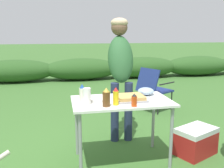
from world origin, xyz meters
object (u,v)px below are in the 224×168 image
folding_table (122,107)px  food_tray (130,98)px  mixing_bowl (146,91)px  mayo_bottle (82,94)px  standing_person_in_red_jacket (121,63)px  plate_stack (98,99)px  mustard_bottle (116,97)px  camp_chair_green_behind_table (153,87)px  beer_bottle (106,98)px  paper_cup_stack (87,96)px  hot_sauce_bottle (134,100)px  cooler_box (196,141)px

folding_table → food_tray: (0.10, -0.02, 0.10)m
mixing_bowl → folding_table: bearing=-152.8°
mayo_bottle → standing_person_in_red_jacket: 0.93m
folding_table → plate_stack: bearing=168.6°
food_tray → mustard_bottle: 0.26m
folding_table → mixing_bowl: bearing=27.2°
food_tray → camp_chair_green_behind_table: size_ratio=0.40×
camp_chair_green_behind_table → beer_bottle: bearing=-61.4°
standing_person_in_red_jacket → mayo_bottle: bearing=-126.2°
folding_table → paper_cup_stack: bearing=-167.5°
food_tray → hot_sauce_bottle: hot_sauce_bottle is taller
mayo_bottle → standing_person_in_red_jacket: (0.59, 0.68, 0.23)m
beer_bottle → cooler_box: beer_bottle is taller
mayo_bottle → hot_sauce_bottle: (0.50, -0.26, -0.03)m
mayo_bottle → camp_chair_green_behind_table: (1.48, 1.71, -0.37)m
folding_table → standing_person_in_red_jacket: 0.81m
hot_sauce_bottle → camp_chair_green_behind_table: bearing=63.7°
standing_person_in_red_jacket → food_tray: bearing=-90.0°
food_tray → mixing_bowl: mixing_bowl is taller
paper_cup_stack → folding_table: bearing=12.5°
mixing_bowl → mustard_bottle: 0.57m
folding_table → beer_bottle: bearing=-136.8°
camp_chair_green_behind_table → cooler_box: (-0.10, -1.74, -0.30)m
mixing_bowl → mayo_bottle: size_ratio=0.96×
standing_person_in_red_jacket → camp_chair_green_behind_table: size_ratio=2.02×
folding_table → mustard_bottle: bearing=-121.8°
mixing_bowl → standing_person_in_red_jacket: size_ratio=0.12×
cooler_box → paper_cup_stack: bearing=158.2°
plate_stack → beer_bottle: beer_bottle is taller
beer_bottle → food_tray: bearing=30.2°
folding_table → mayo_bottle: 0.47m
folding_table → hot_sauce_bottle: bearing=-75.0°
standing_person_in_red_jacket → cooler_box: standing_person_in_red_jacket is taller
mayo_bottle → beer_bottle: mayo_bottle is taller
mustard_bottle → camp_chair_green_behind_table: size_ratio=0.23×
mayo_bottle → standing_person_in_red_jacket: standing_person_in_red_jacket is taller
hot_sauce_bottle → food_tray: bearing=83.4°
paper_cup_stack → beer_bottle: size_ratio=0.89×
folding_table → food_tray: bearing=-11.1°
plate_stack → camp_chair_green_behind_table: size_ratio=0.29×
beer_bottle → hot_sauce_bottle: beer_bottle is taller
cooler_box → camp_chair_green_behind_table: bearing=62.0°
beer_bottle → camp_chair_green_behind_table: beer_bottle is taller
paper_cup_stack → mustard_bottle: (0.29, -0.08, 0.00)m
folding_table → hot_sauce_bottle: size_ratio=8.07×
standing_person_in_red_jacket → camp_chair_green_behind_table: standing_person_in_red_jacket is taller
beer_bottle → standing_person_in_red_jacket: 0.98m
plate_stack → mustard_bottle: (0.15, -0.22, 0.08)m
mixing_bowl → cooler_box: bearing=-18.4°
hot_sauce_bottle → standing_person_in_red_jacket: 0.98m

